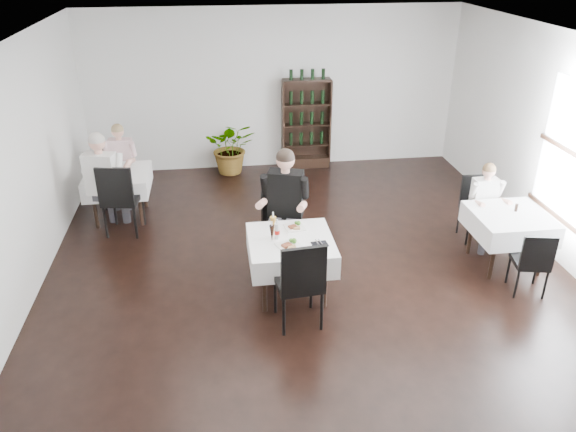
# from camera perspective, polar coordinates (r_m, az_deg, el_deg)

# --- Properties ---
(room_shell) EXTENTS (9.00, 9.00, 9.00)m
(room_shell) POSITION_cam_1_polar(r_m,az_deg,el_deg) (6.56, 2.90, 3.41)
(room_shell) COLOR black
(room_shell) RESTS_ON ground
(wine_shelf) EXTENTS (0.90, 0.28, 1.75)m
(wine_shelf) POSITION_cam_1_polar(r_m,az_deg,el_deg) (10.88, 1.86, 9.23)
(wine_shelf) COLOR black
(wine_shelf) RESTS_ON ground
(main_table) EXTENTS (1.03, 1.03, 0.77)m
(main_table) POSITION_cam_1_polar(r_m,az_deg,el_deg) (6.91, 0.28, -3.45)
(main_table) COLOR black
(main_table) RESTS_ON ground
(left_table) EXTENTS (0.98, 0.98, 0.77)m
(left_table) POSITION_cam_1_polar(r_m,az_deg,el_deg) (9.24, -16.88, 3.38)
(left_table) COLOR black
(left_table) RESTS_ON ground
(right_table) EXTENTS (0.98, 0.98, 0.77)m
(right_table) POSITION_cam_1_polar(r_m,az_deg,el_deg) (8.08, 21.53, -0.74)
(right_table) COLOR black
(right_table) RESTS_ON ground
(potted_tree) EXTENTS (0.98, 0.87, 1.02)m
(potted_tree) POSITION_cam_1_polar(r_m,az_deg,el_deg) (10.74, -5.76, 7.00)
(potted_tree) COLOR #2D5D20
(potted_tree) RESTS_ON ground
(main_chair_far) EXTENTS (0.61, 0.62, 1.05)m
(main_chair_far) POSITION_cam_1_polar(r_m,az_deg,el_deg) (7.61, -0.60, -0.64)
(main_chair_far) COLOR black
(main_chair_far) RESTS_ON ground
(main_chair_near) EXTENTS (0.56, 0.56, 1.12)m
(main_chair_near) POSITION_cam_1_polar(r_m,az_deg,el_deg) (6.31, 1.26, -6.43)
(main_chair_near) COLOR black
(main_chair_near) RESTS_ON ground
(left_chair_far) EXTENTS (0.52, 0.52, 1.02)m
(left_chair_far) POSITION_cam_1_polar(r_m,az_deg,el_deg) (9.83, -17.21, 4.48)
(left_chair_far) COLOR black
(left_chair_far) RESTS_ON ground
(left_chair_near) EXTENTS (0.60, 0.60, 1.14)m
(left_chair_near) POSITION_cam_1_polar(r_m,az_deg,el_deg) (8.66, -16.75, 2.04)
(left_chair_near) COLOR black
(left_chair_near) RESTS_ON ground
(right_chair_far) EXTENTS (0.45, 0.45, 0.94)m
(right_chair_far) POSITION_cam_1_polar(r_m,az_deg,el_deg) (8.74, 18.58, 1.22)
(right_chair_far) COLOR black
(right_chair_far) RESTS_ON ground
(right_chair_near) EXTENTS (0.47, 0.47, 0.88)m
(right_chair_near) POSITION_cam_1_polar(r_m,az_deg,el_deg) (7.56, 23.61, -4.08)
(right_chair_near) COLOR black
(right_chair_near) RESTS_ON ground
(diner_main) EXTENTS (0.70, 0.75, 1.66)m
(diner_main) POSITION_cam_1_polar(r_m,az_deg,el_deg) (7.36, -0.37, 1.54)
(diner_main) COLOR #3B3A41
(diner_main) RESTS_ON ground
(diner_left_far) EXTENTS (0.54, 0.55, 1.37)m
(diner_left_far) POSITION_cam_1_polar(r_m,az_deg,el_deg) (9.67, -16.67, 5.58)
(diner_left_far) COLOR #3B3A41
(diner_left_far) RESTS_ON ground
(diner_left_near) EXTENTS (0.66, 0.70, 1.61)m
(diner_left_near) POSITION_cam_1_polar(r_m,az_deg,el_deg) (8.70, -18.15, 4.01)
(diner_left_near) COLOR #3B3A41
(diner_left_near) RESTS_ON ground
(diner_right_far) EXTENTS (0.48, 0.48, 1.26)m
(diner_right_far) POSITION_cam_1_polar(r_m,az_deg,el_deg) (8.43, 19.50, 1.58)
(diner_right_far) COLOR #3B3A41
(diner_right_far) RESTS_ON ground
(plate_far) EXTENTS (0.28, 0.28, 0.07)m
(plate_far) POSITION_cam_1_polar(r_m,az_deg,el_deg) (7.09, 0.71, -1.09)
(plate_far) COLOR white
(plate_far) RESTS_ON main_table
(plate_near) EXTENTS (0.34, 0.34, 0.08)m
(plate_near) POSITION_cam_1_polar(r_m,az_deg,el_deg) (6.66, 0.18, -2.99)
(plate_near) COLOR white
(plate_near) RESTS_ON main_table
(pilsner_dark) EXTENTS (0.06, 0.06, 0.27)m
(pilsner_dark) POSITION_cam_1_polar(r_m,az_deg,el_deg) (6.73, -1.65, -1.77)
(pilsner_dark) COLOR black
(pilsner_dark) RESTS_ON main_table
(pilsner_lager) EXTENTS (0.08, 0.08, 0.33)m
(pilsner_lager) POSITION_cam_1_polar(r_m,az_deg,el_deg) (6.84, -1.51, -1.06)
(pilsner_lager) COLOR #BB8630
(pilsner_lager) RESTS_ON main_table
(coke_bottle) EXTENTS (0.07, 0.07, 0.26)m
(coke_bottle) POSITION_cam_1_polar(r_m,az_deg,el_deg) (6.80, -1.11, -1.53)
(coke_bottle) COLOR silver
(coke_bottle) RESTS_ON main_table
(napkin_cutlery) EXTENTS (0.21, 0.21, 0.02)m
(napkin_cutlery) POSITION_cam_1_polar(r_m,az_deg,el_deg) (6.73, 3.25, -2.85)
(napkin_cutlery) COLOR black
(napkin_cutlery) RESTS_ON main_table
(pepper_mill) EXTENTS (0.05, 0.05, 0.10)m
(pepper_mill) POSITION_cam_1_polar(r_m,az_deg,el_deg) (8.10, 22.18, 0.79)
(pepper_mill) COLOR black
(pepper_mill) RESTS_ON right_table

